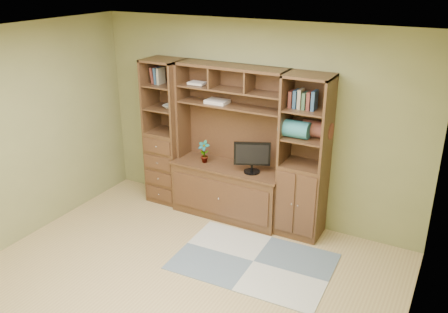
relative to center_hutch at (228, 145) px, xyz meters
The scene contains 11 objects.
room 1.78m from the center_hutch, 81.58° to the right, with size 4.60×4.10×2.64m.
center_hutch is the anchor object (origin of this frame).
left_tower 1.00m from the center_hutch, behind, with size 0.50×0.45×2.05m, color #472C19.
right_tower 1.03m from the center_hutch, ahead, with size 0.55×0.45×2.05m, color #472C19.
rug 1.54m from the center_hutch, 47.23° to the right, with size 1.77×1.18×0.01m, color gray.
monitor 0.37m from the center_hutch, ahead, with size 0.46×0.21×0.57m, color black.
orchid 0.37m from the center_hutch, behind, with size 0.16×0.11×0.31m, color #B9703E.
magazines 0.58m from the center_hutch, 156.20° to the left, with size 0.29×0.21×0.04m, color beige.
bowl 0.99m from the center_hutch, behind, with size 0.20×0.20×0.05m, color beige.
blanket_teal 0.97m from the center_hutch, ahead, with size 0.36×0.21×0.21m, color #2C7075.
blanket_red 1.20m from the center_hutch, ahead, with size 0.35×0.19×0.19m, color brown.
Camera 1 is at (2.43, -3.36, 3.18)m, focal length 38.00 mm.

